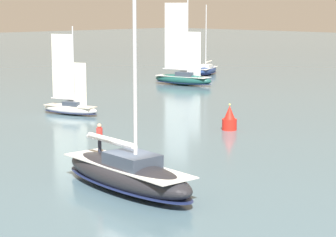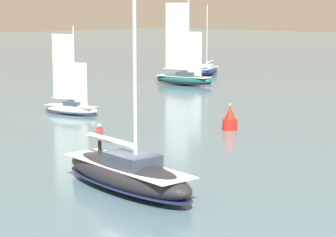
{
  "view_description": "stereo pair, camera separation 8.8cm",
  "coord_description": "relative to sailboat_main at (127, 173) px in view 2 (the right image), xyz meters",
  "views": [
    {
      "loc": [
        25.27,
        -21.5,
        9.41
      ],
      "look_at": [
        0.0,
        3.0,
        3.44
      ],
      "focal_mm": 70.0,
      "sensor_mm": 36.0,
      "label": 1
    },
    {
      "loc": [
        25.33,
        -21.44,
        9.41
      ],
      "look_at": [
        0.0,
        3.0,
        3.44
      ],
      "focal_mm": 70.0,
      "sensor_mm": 36.0,
      "label": 2
    }
  ],
  "objects": [
    {
      "name": "sailboat_moored_far_slip",
      "position": [
        -37.58,
        47.09,
        -0.26
      ],
      "size": [
        4.98,
        7.27,
        9.82
      ],
      "color": "navy",
      "rests_on": "ground"
    },
    {
      "name": "sailboat_main",
      "position": [
        0.0,
        0.0,
        0.0
      ],
      "size": [
        10.09,
        3.47,
        13.63
      ],
      "color": "#232328",
      "rests_on": "ground"
    },
    {
      "name": "channel_buoy",
      "position": [
        -7.42,
        16.84,
        -0.1
      ],
      "size": [
        1.15,
        1.15,
        2.08
      ],
      "color": "red",
      "rests_on": "ground"
    },
    {
      "name": "sailboat_moored_near_marina",
      "position": [
        -31.04,
        35.65,
        -0.03
      ],
      "size": [
        8.29,
        4.06,
        10.99
      ],
      "color": "#194C47",
      "rests_on": "ground"
    },
    {
      "name": "ground_plane",
      "position": [
        -0.02,
        0.0,
        -0.93
      ],
      "size": [
        400.0,
        400.0,
        0.0
      ],
      "primitive_type": "plane",
      "color": "slate"
    },
    {
      "name": "sailboat_moored_mid_channel",
      "position": [
        -22.23,
        12.39,
        -0.24
      ],
      "size": [
        5.89,
        3.27,
        7.82
      ],
      "color": "white",
      "rests_on": "ground"
    }
  ]
}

